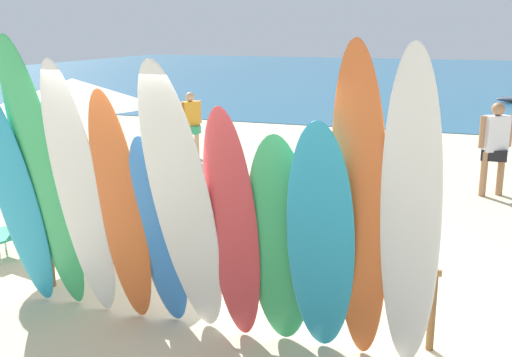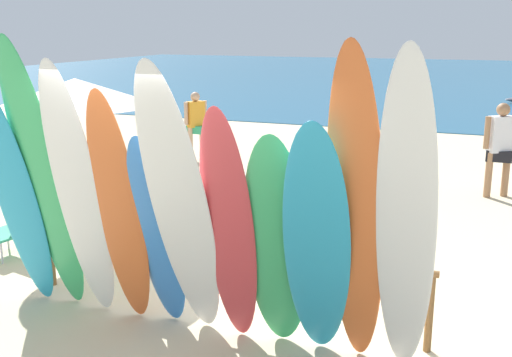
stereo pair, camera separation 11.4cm
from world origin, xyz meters
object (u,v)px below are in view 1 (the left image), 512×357
(surfboard_teal_8, at_px, (321,245))
(beachgoer_photographing, at_px, (191,121))
(surfboard_rack, at_px, (220,256))
(beach_umbrella, at_px, (73,92))
(surfboard_red_6, at_px, (233,231))
(surfboard_orange_3, at_px, (122,212))
(beach_chair_red, at_px, (34,196))
(beachgoer_near_rack, at_px, (495,143))
(surfboard_blue_4, at_px, (159,235))
(surfboard_white_5, at_px, (183,209))
(beach_chair_blue, at_px, (78,175))
(surfboard_white_2, at_px, (80,196))
(beach_chair_striped, at_px, (12,222))
(surfboard_green_1, at_px, (45,183))
(surfboard_teal_0, at_px, (17,201))
(surfboard_green_7, at_px, (280,245))
(surfboard_orange_9, at_px, (360,215))
(surfboard_white_10, at_px, (410,222))

(surfboard_teal_8, bearing_deg, beachgoer_photographing, 117.20)
(surfboard_rack, height_order, beach_umbrella, beach_umbrella)
(surfboard_red_6, distance_m, surfboard_teal_8, 0.78)
(surfboard_orange_3, height_order, beach_chair_red, surfboard_orange_3)
(surfboard_red_6, relative_size, surfboard_teal_8, 1.01)
(beach_umbrella, bearing_deg, beachgoer_near_rack, 39.28)
(surfboard_blue_4, xyz_separation_m, beach_chair_red, (-3.37, 2.32, -0.56))
(surfboard_white_5, relative_size, surfboard_teal_8, 1.20)
(surfboard_orange_3, relative_size, surfboard_blue_4, 1.19)
(beach_chair_red, distance_m, beach_chair_blue, 1.40)
(surfboard_white_2, relative_size, surfboard_orange_3, 1.11)
(beach_chair_blue, distance_m, beach_chair_striped, 2.60)
(surfboard_green_1, height_order, beach_umbrella, surfboard_green_1)
(surfboard_teal_0, height_order, beach_chair_striped, surfboard_teal_0)
(surfboard_teal_0, bearing_deg, beach_chair_red, 123.80)
(surfboard_red_6, xyz_separation_m, beach_umbrella, (-3.06, 2.06, 0.88))
(surfboard_white_5, bearing_deg, beach_chair_blue, 138.73)
(beachgoer_near_rack, bearing_deg, surfboard_white_2, -152.11)
(surfboard_green_1, relative_size, beachgoer_near_rack, 1.79)
(surfboard_blue_4, xyz_separation_m, beach_chair_striped, (-2.81, 1.22, -0.55))
(surfboard_teal_0, xyz_separation_m, beach_chair_red, (-1.88, 2.44, -0.77))
(surfboard_teal_8, bearing_deg, surfboard_teal_0, 174.87)
(beachgoer_photographing, bearing_deg, beach_chair_red, 31.36)
(surfboard_green_1, bearing_deg, surfboard_green_7, 2.42)
(surfboard_blue_4, height_order, beach_umbrella, beach_umbrella)
(surfboard_orange_9, bearing_deg, surfboard_blue_4, -179.67)
(surfboard_green_7, distance_m, beachgoer_photographing, 8.49)
(surfboard_white_5, xyz_separation_m, beach_chair_red, (-3.72, 2.50, -0.90))
(surfboard_white_2, relative_size, surfboard_orange_9, 0.93)
(surfboard_green_1, xyz_separation_m, beach_chair_striped, (-1.66, 1.34, -0.98))
(surfboard_white_10, bearing_deg, surfboard_green_7, 174.87)
(surfboard_green_7, height_order, beach_chair_red, surfboard_green_7)
(surfboard_teal_0, distance_m, beach_chair_striped, 2.03)
(surfboard_orange_3, bearing_deg, surfboard_rack, 36.94)
(surfboard_white_2, distance_m, surfboard_white_5, 1.11)
(surfboard_white_2, bearing_deg, beachgoer_near_rack, 58.00)
(surfboard_green_1, bearing_deg, surfboard_orange_9, 0.05)
(surfboard_red_6, bearing_deg, beachgoer_near_rack, 68.96)
(beachgoer_near_rack, bearing_deg, beach_umbrella, -172.43)
(surfboard_green_1, height_order, surfboard_red_6, surfboard_green_1)
(surfboard_teal_0, xyz_separation_m, surfboard_white_2, (0.73, 0.01, 0.11))
(beach_chair_red, xyz_separation_m, beach_umbrella, (1.08, -0.35, 1.59))
(surfboard_blue_4, bearing_deg, surfboard_rack, 57.08)
(surfboard_rack, bearing_deg, surfboard_teal_0, -161.07)
(surfboard_red_6, xyz_separation_m, beach_chair_blue, (-4.36, 3.78, -0.71))
(surfboard_green_1, xyz_separation_m, beach_chair_red, (-2.22, 2.43, -0.98))
(surfboard_teal_0, xyz_separation_m, beachgoer_near_rack, (4.49, 6.42, -0.26))
(beach_chair_blue, bearing_deg, surfboard_teal_8, -19.96)
(surfboard_red_6, relative_size, beach_chair_striped, 2.86)
(surfboard_green_7, bearing_deg, surfboard_orange_9, -12.38)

